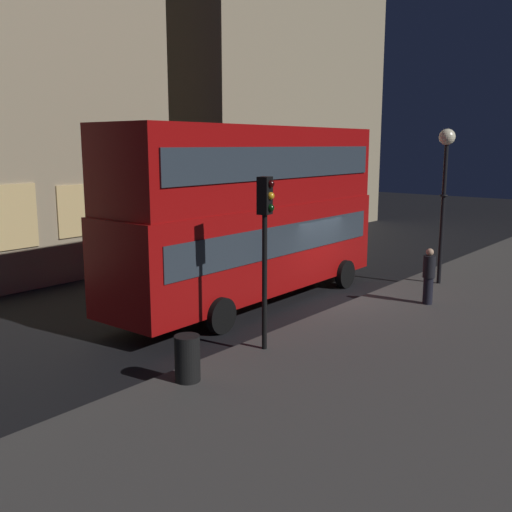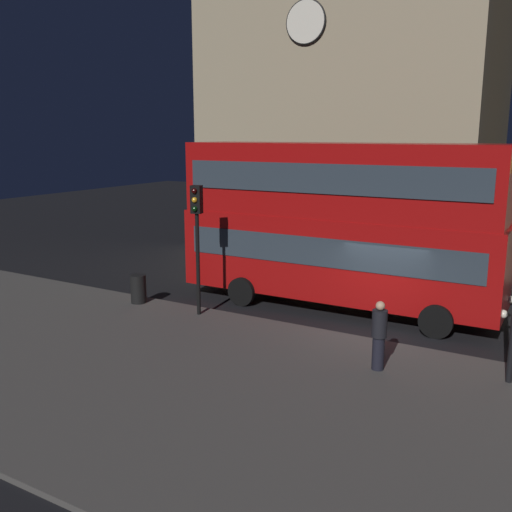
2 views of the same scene
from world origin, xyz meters
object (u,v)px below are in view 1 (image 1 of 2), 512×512
object	(u,v)px
traffic_light_near_kerb	(265,227)
litter_bin	(187,358)
pedestrian	(429,276)
double_decker_bus	(251,208)
street_lamp	(445,167)

from	to	relation	value
traffic_light_near_kerb	litter_bin	bearing A→B (deg)	167.30
pedestrian	double_decker_bus	bearing A→B (deg)	-158.53
street_lamp	pedestrian	size ratio (longest dim) A/B	3.09
traffic_light_near_kerb	street_lamp	bearing A→B (deg)	-15.15
double_decker_bus	traffic_light_near_kerb	xyz separation A→B (m)	(-3.30, -3.17, 0.04)
litter_bin	double_decker_bus	bearing A→B (deg)	28.38
double_decker_bus	street_lamp	distance (m)	6.94
traffic_light_near_kerb	double_decker_bus	bearing A→B (deg)	31.85
double_decker_bus	litter_bin	xyz separation A→B (m)	(-5.80, -3.13, -2.39)
pedestrian	street_lamp	bearing A→B (deg)	94.24
street_lamp	pedestrian	bearing A→B (deg)	-163.98
traffic_light_near_kerb	litter_bin	distance (m)	3.48
double_decker_bus	pedestrian	size ratio (longest dim) A/B	6.20
traffic_light_near_kerb	street_lamp	world-z (taller)	street_lamp
pedestrian	traffic_light_near_kerb	bearing A→B (deg)	-113.73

